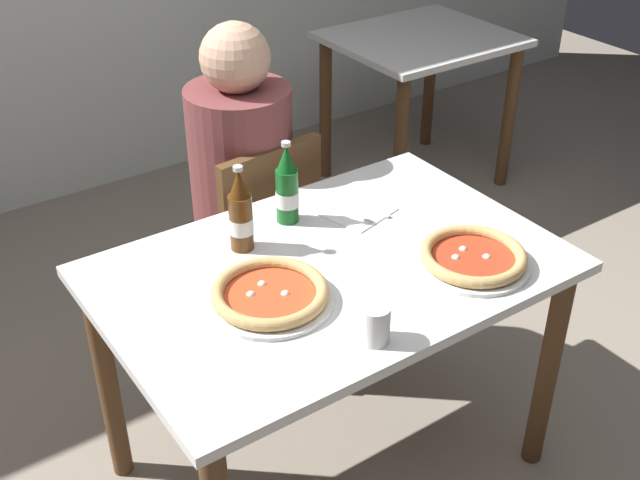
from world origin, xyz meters
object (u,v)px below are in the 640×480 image
beer_bottle_center (287,188)px  napkin_with_cutlery (355,210)px  dining_table_main (330,299)px  dining_table_background (419,68)px  chair_behind_table (254,237)px  diner_seated (244,205)px  paper_cup (375,324)px  pizza_marinara_far (270,294)px  beer_bottle_left (241,215)px  pizza_margherita_near (473,258)px

beer_bottle_center → napkin_with_cutlery: (0.19, -0.07, -0.10)m
dining_table_main → dining_table_background: (1.44, 1.31, -0.04)m
chair_behind_table → diner_seated: diner_seated is taller
diner_seated → beer_bottle_center: 0.49m
paper_cup → pizza_marinara_far: bearing=114.4°
diner_seated → beer_bottle_left: 0.59m
pizza_margherita_near → napkin_with_cutlery: bearing=102.6°
beer_bottle_left → beer_bottle_center: size_ratio=1.00×
diner_seated → pizza_margherita_near: diner_seated is taller
diner_seated → pizza_margherita_near: size_ratio=3.97×
paper_cup → napkin_with_cutlery: bearing=57.5°
dining_table_main → beer_bottle_left: bearing=126.5°
pizza_marinara_far → beer_bottle_center: 0.40m
pizza_marinara_far → paper_cup: bearing=-65.6°
dining_table_main → beer_bottle_left: beer_bottle_left is taller
napkin_with_cutlery → diner_seated: bearing=103.5°
napkin_with_cutlery → paper_cup: (-0.32, -0.50, 0.04)m
napkin_with_cutlery → paper_cup: size_ratio=2.32×
diner_seated → napkin_with_cutlery: diner_seated is taller
dining_table_main → beer_bottle_center: bearing=83.5°
pizza_margherita_near → paper_cup: bearing=-166.0°
dining_table_background → pizza_margherita_near: pizza_margherita_near is taller
beer_bottle_left → pizza_marinara_far: bearing=-104.7°
chair_behind_table → pizza_marinara_far: chair_behind_table is taller
diner_seated → paper_cup: bearing=-101.8°
chair_behind_table → pizza_margherita_near: (0.20, -0.82, 0.29)m
pizza_margherita_near → napkin_with_cutlery: pizza_margherita_near is taller
chair_behind_table → beer_bottle_left: size_ratio=3.44×
dining_table_background → beer_bottle_left: 1.95m
dining_table_main → beer_bottle_center: size_ratio=4.86×
dining_table_background → beer_bottle_center: 1.78m
pizza_marinara_far → beer_bottle_center: (0.25, 0.30, 0.08)m
dining_table_main → chair_behind_table: (0.11, 0.61, -0.15)m
dining_table_background → beer_bottle_center: bearing=-143.2°
dining_table_background → pizza_margherita_near: 1.90m
chair_behind_table → paper_cup: size_ratio=8.95×
napkin_with_cutlery → pizza_margherita_near: bearing=-77.4°
dining_table_main → diner_seated: diner_seated is taller
pizza_margherita_near → pizza_marinara_far: same height
pizza_marinara_far → paper_cup: 0.29m
dining_table_main → beer_bottle_left: size_ratio=4.86×
dining_table_background → beer_bottle_center: (-1.41, -1.06, 0.26)m
dining_table_main → dining_table_background: bearing=42.4°
beer_bottle_center → paper_cup: 0.58m
dining_table_main → paper_cup: paper_cup is taller
beer_bottle_left → paper_cup: 0.52m
napkin_with_cutlery → dining_table_main: bearing=-139.7°
pizza_margherita_near → beer_bottle_center: beer_bottle_center is taller
beer_bottle_left → napkin_with_cutlery: size_ratio=1.12×
chair_behind_table → napkin_with_cutlery: bearing=99.0°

